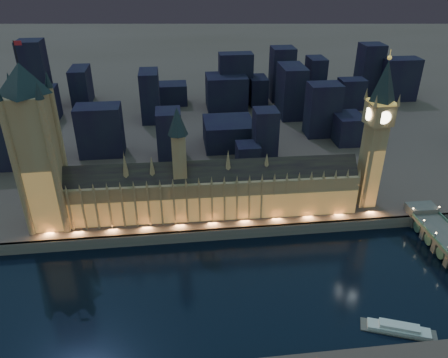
{
  "coord_description": "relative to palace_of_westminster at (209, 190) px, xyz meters",
  "views": [
    {
      "loc": [
        -24.3,
        -194.23,
        175.32
      ],
      "look_at": [
        5.0,
        55.0,
        38.0
      ],
      "focal_mm": 35.0,
      "sensor_mm": 36.0,
      "label": 1
    }
  ],
  "objects": [
    {
      "name": "ground_plane",
      "position": [
        4.35,
        -61.75,
        -26.37
      ],
      "size": [
        2000.0,
        2000.0,
        0.0
      ],
      "primitive_type": "plane",
      "color": "black",
      "rests_on": "ground"
    },
    {
      "name": "north_bank",
      "position": [
        4.35,
        458.25,
        -22.37
      ],
      "size": [
        2000.0,
        960.0,
        8.0
      ],
      "primitive_type": "cube",
      "color": "#483832",
      "rests_on": "ground"
    },
    {
      "name": "embankment_wall",
      "position": [
        4.35,
        -20.75,
        -22.37
      ],
      "size": [
        2000.0,
        2.5,
        8.0
      ],
      "primitive_type": "cube",
      "color": "#4A5150",
      "rests_on": "ground"
    },
    {
      "name": "palace_of_westminster",
      "position": [
        0.0,
        0.0,
        0.0
      ],
      "size": [
        202.0,
        23.86,
        78.0
      ],
      "color": "#996C48",
      "rests_on": "north_bank"
    },
    {
      "name": "victoria_tower",
      "position": [
        -105.65,
        0.17,
        40.99
      ],
      "size": [
        31.68,
        31.68,
        119.69
      ],
      "color": "#996C48",
      "rests_on": "north_bank"
    },
    {
      "name": "elizabeth_tower",
      "position": [
        112.35,
        0.17,
        42.62
      ],
      "size": [
        18.0,
        18.0,
        109.36
      ],
      "color": "#996C48",
      "rests_on": "north_bank"
    },
    {
      "name": "river_boat",
      "position": [
        87.1,
        -109.14,
        -24.81
      ],
      "size": [
        37.88,
        21.41,
        4.5
      ],
      "color": "#4A5150",
      "rests_on": "ground"
    },
    {
      "name": "city_backdrop",
      "position": [
        37.02,
        183.24,
        4.04
      ],
      "size": [
        456.46,
        215.63,
        75.3
      ],
      "color": "black",
      "rests_on": "north_bank"
    }
  ]
}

